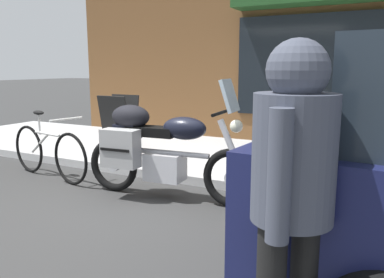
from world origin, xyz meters
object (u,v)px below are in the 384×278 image
at_px(parked_bicycle, 48,151).
at_px(touring_motorcycle, 158,148).
at_px(pedestrian_walking, 293,176).
at_px(sandwich_board_sign, 119,124).

bearing_deg(parked_bicycle, touring_motorcycle, -0.90).
bearing_deg(parked_bicycle, pedestrian_walking, -28.22).
distance_m(touring_motorcycle, pedestrian_walking, 2.91).
xyz_separation_m(parked_bicycle, sandwich_board_sign, (0.16, 1.38, 0.22)).
distance_m(parked_bicycle, pedestrian_walking, 4.42).
bearing_deg(pedestrian_walking, sandwich_board_sign, 136.91).
distance_m(touring_motorcycle, sandwich_board_sign, 2.18).
distance_m(pedestrian_walking, sandwich_board_sign, 5.07).
relative_size(touring_motorcycle, sandwich_board_sign, 2.30).
relative_size(touring_motorcycle, parked_bicycle, 1.30).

